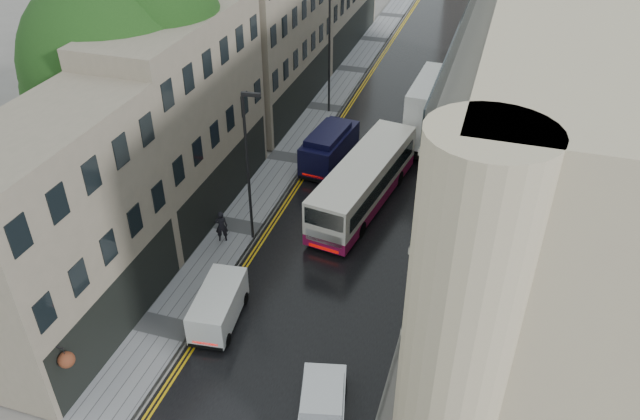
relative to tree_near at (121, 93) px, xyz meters
The scene contains 14 objects.
road 16.14m from the tree_near, 30.96° to the left, with size 9.00×85.00×0.02m, color black.
left_sidewalk 12.16m from the tree_near, 48.44° to the left, with size 2.70×85.00×0.12m, color gray.
right_sidewalk 20.59m from the tree_near, 22.73° to the left, with size 1.80×85.00×0.12m, color slate.
old_shop_row 10.50m from the tree_near, 73.04° to the left, with size 4.50×56.00×12.00m, color gray, non-canonical shape.
modern_block 23.58m from the tree_near, 14.74° to the left, with size 8.00×40.00×14.00m, color tan, non-canonical shape.
tree_near is the anchor object (origin of this frame).
tree_far 13.02m from the tree_near, 88.68° to the left, with size 9.24×9.24×12.46m, color black, non-canonical shape.
cream_bus 12.44m from the tree_near, ahead, with size 2.46×10.84×2.96m, color white, non-canonical shape.
white_lorry 18.53m from the tree_near, 38.76° to the left, with size 2.67×8.89×4.67m, color white, non-canonical shape.
white_van 13.83m from the tree_near, 48.76° to the right, with size 1.68×3.93×1.78m, color white, non-canonical shape.
navy_van 11.56m from the tree_near, 34.70° to the left, with size 2.11×5.27×2.69m, color black, non-canonical shape.
pedestrian 8.97m from the tree_near, 19.74° to the right, with size 0.68×0.45×1.86m, color black.
lamp_post_near 8.36m from the tree_near, 10.96° to the right, with size 0.95×0.21×8.45m, color black, non-canonical shape.
lamp_post_far 16.98m from the tree_near, 64.95° to the left, with size 0.98×0.22×8.67m, color black, non-canonical shape.
Camera 1 is at (7.04, -6.63, 20.42)m, focal length 35.00 mm.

